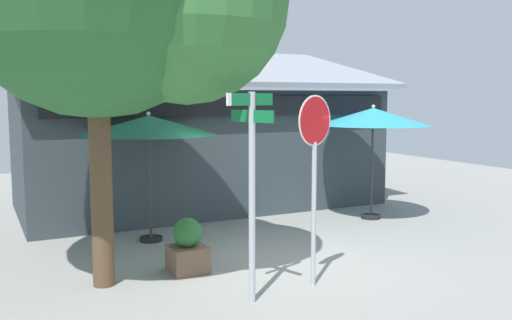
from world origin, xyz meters
TOP-DOWN VIEW (x-y plane):
  - ground_plane at (0.00, 0.00)m, footprint 28.00×28.00m
  - cafe_building at (0.70, 5.36)m, footprint 9.22×4.79m
  - street_sign_post at (-1.21, -1.47)m, footprint 0.79×0.73m
  - stop_sign at (-0.10, -1.28)m, footprint 0.69×0.26m
  - patio_umbrella_forest_green_left at (-1.51, 2.31)m, footprint 2.57×2.57m
  - patio_umbrella_teal_center at (3.56, 1.99)m, footprint 2.52×2.52m
  - sidewalk_planter at (-1.54, 0.16)m, footprint 0.57×0.57m

SIDE VIEW (x-z plane):
  - ground_plane at x=0.00m, z-range -0.10..0.00m
  - sidewalk_planter at x=-1.54m, z-range -0.04..0.83m
  - cafe_building at x=0.70m, z-range -0.50..3.63m
  - street_sign_post at x=-1.21m, z-range 0.30..3.14m
  - stop_sign at x=-0.10m, z-range 0.53..3.34m
  - patio_umbrella_forest_green_left at x=-1.51m, z-range 0.98..3.47m
  - patio_umbrella_teal_center at x=3.56m, z-range 1.02..3.61m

